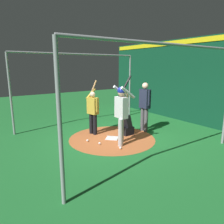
# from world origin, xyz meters

# --- Properties ---
(ground_plane) EXTENTS (26.36, 26.36, 0.00)m
(ground_plane) POSITION_xyz_m (0.00, 0.00, 0.00)
(ground_plane) COLOR #1E6B2D
(dirt_circle) EXTENTS (2.99, 2.99, 0.01)m
(dirt_circle) POSITION_xyz_m (0.00, 0.00, 0.00)
(dirt_circle) COLOR #B76033
(dirt_circle) RESTS_ON ground
(home_plate) EXTENTS (0.59, 0.59, 0.01)m
(home_plate) POSITION_xyz_m (0.00, 0.00, 0.01)
(home_plate) COLOR white
(home_plate) RESTS_ON dirt_circle
(batter) EXTENTS (0.68, 0.49, 2.19)m
(batter) POSITION_xyz_m (0.04, 0.60, 1.15)
(batter) COLOR #B3B3B7
(batter) RESTS_ON ground
(catcher) EXTENTS (0.58, 0.40, 0.99)m
(catcher) POSITION_xyz_m (-0.67, -0.07, 0.39)
(catcher) COLOR black
(catcher) RESTS_ON ground
(umpire) EXTENTS (0.24, 0.49, 1.88)m
(umpire) POSITION_xyz_m (-1.53, -0.02, 1.07)
(umpire) COLOR #4C4C51
(umpire) RESTS_ON ground
(visitor) EXTENTS (0.54, 0.56, 1.96)m
(visitor) POSITION_xyz_m (0.29, -0.82, 0.91)
(visitor) COLOR black
(visitor) RESTS_ON ground
(back_wall) EXTENTS (0.22, 10.36, 3.67)m
(back_wall) POSITION_xyz_m (-4.16, 0.00, 1.85)
(back_wall) COLOR #0C3D26
(back_wall) RESTS_ON ground
(cage_frame) EXTENTS (5.55, 4.94, 3.00)m
(cage_frame) POSITION_xyz_m (0.00, 0.00, 2.10)
(cage_frame) COLOR gray
(cage_frame) RESTS_ON ground
(bat_rack) EXTENTS (0.58, 0.21, 1.05)m
(bat_rack) POSITION_xyz_m (-3.91, -4.19, 0.50)
(bat_rack) COLOR olive
(bat_rack) RESTS_ON ground
(baseball_0) EXTENTS (0.07, 0.07, 0.07)m
(baseball_0) POSITION_xyz_m (0.86, -0.20, 0.04)
(baseball_0) COLOR white
(baseball_0) RESTS_ON dirt_circle
(baseball_1) EXTENTS (0.07, 0.07, 0.07)m
(baseball_1) POSITION_xyz_m (0.33, 0.95, 0.04)
(baseball_1) COLOR white
(baseball_1) RESTS_ON dirt_circle
(baseball_2) EXTENTS (0.07, 0.07, 0.07)m
(baseball_2) POSITION_xyz_m (0.66, 0.26, 0.04)
(baseball_2) COLOR white
(baseball_2) RESTS_ON dirt_circle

